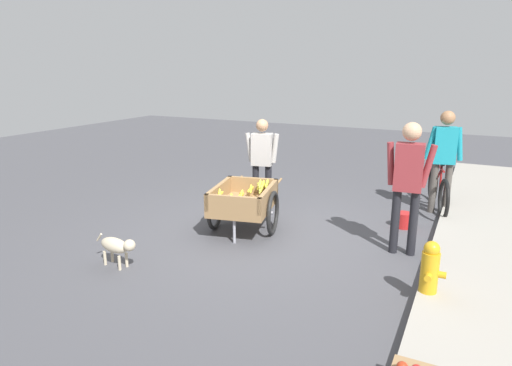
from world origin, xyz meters
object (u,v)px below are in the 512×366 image
at_px(cyclist_person, 444,152).
at_px(fire_hydrant, 430,272).
at_px(plastic_bucket, 403,220).
at_px(vendor_person, 262,156).
at_px(dog, 117,246).
at_px(bystander_person, 408,176).
at_px(fruit_cart, 244,203).
at_px(bicycle, 438,190).

height_order(cyclist_person, fire_hydrant, cyclist_person).
bearing_deg(plastic_bucket, cyclist_person, 158.13).
height_order(vendor_person, plastic_bucket, vendor_person).
bearing_deg(cyclist_person, fire_hydrant, 3.11).
distance_m(dog, bystander_person, 3.68).
bearing_deg(dog, fruit_cart, 155.59).
relative_size(cyclist_person, fire_hydrant, 2.52).
xyz_separation_m(fruit_cart, bystander_person, (-0.20, 2.22, 0.60)).
bearing_deg(vendor_person, cyclist_person, 111.90).
xyz_separation_m(cyclist_person, dog, (3.97, -3.29, -0.75)).
distance_m(dog, fire_hydrant, 3.55).
height_order(bicycle, bystander_person, bystander_person).
bearing_deg(plastic_bucket, bystander_person, 7.76).
height_order(fruit_cart, cyclist_person, cyclist_person).
height_order(vendor_person, fire_hydrant, vendor_person).
relative_size(fire_hydrant, plastic_bucket, 2.85).
bearing_deg(vendor_person, bicycle, 114.81).
distance_m(cyclist_person, dog, 5.21).
relative_size(fire_hydrant, bystander_person, 0.39).
bearing_deg(bicycle, cyclist_person, 14.81).
bearing_deg(fire_hydrant, vendor_person, -125.58).
xyz_separation_m(vendor_person, bystander_person, (0.91, 2.47, 0.13)).
bearing_deg(bicycle, fire_hydrant, 3.64).
relative_size(bicycle, bystander_person, 0.95).
relative_size(vendor_person, dog, 2.27).
bearing_deg(plastic_bucket, bicycle, 162.45).
xyz_separation_m(fire_hydrant, plastic_bucket, (-2.17, -0.58, -0.22)).
bearing_deg(bicycle, vendor_person, -65.19).
relative_size(fruit_cart, bicycle, 1.09).
bearing_deg(fruit_cart, cyclist_person, 131.61).
relative_size(bicycle, fire_hydrant, 2.42).
xyz_separation_m(bicycle, cyclist_person, (0.15, 0.04, 0.67)).
height_order(fruit_cart, plastic_bucket, fruit_cart).
relative_size(dog, plastic_bucket, 2.85).
distance_m(fire_hydrant, plastic_bucket, 2.26).
height_order(bicycle, dog, bicycle).
distance_m(bicycle, cyclist_person, 0.68).
xyz_separation_m(vendor_person, cyclist_person, (-1.10, 2.73, 0.11)).
height_order(fire_hydrant, bystander_person, bystander_person).
height_order(bicycle, fire_hydrant, bicycle).
relative_size(bicycle, cyclist_person, 0.96).
bearing_deg(bystander_person, fire_hydrant, 20.60).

